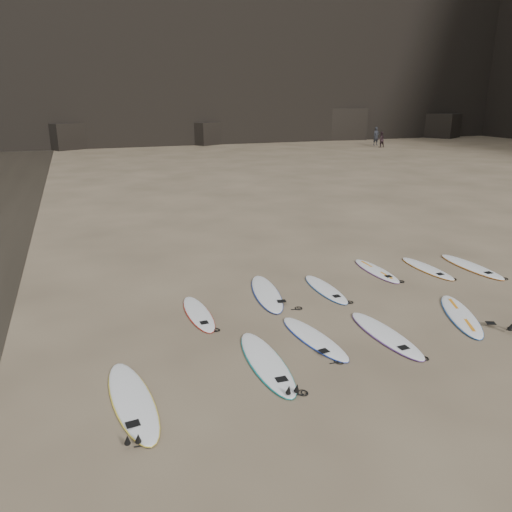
{
  "coord_description": "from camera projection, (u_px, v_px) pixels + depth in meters",
  "views": [
    {
      "loc": [
        -5.14,
        -8.67,
        5.15
      ],
      "look_at": [
        -1.35,
        1.9,
        1.5
      ],
      "focal_mm": 35.0,
      "sensor_mm": 36.0,
      "label": 1
    }
  ],
  "objects": [
    {
      "name": "surfboard_2",
      "position": [
        314.0,
        338.0,
        10.98
      ],
      "size": [
        0.91,
        2.44,
        0.09
      ],
      "primitive_type": "ellipsoid",
      "rotation": [
        0.0,
        0.0,
        0.15
      ],
      "color": "white",
      "rests_on": "ground"
    },
    {
      "name": "person_b",
      "position": [
        381.0,
        139.0,
        50.43
      ],
      "size": [
        0.79,
        0.64,
        1.56
      ],
      "primitive_type": "imported",
      "rotation": [
        0.0,
        0.0,
        3.08
      ],
      "color": "black",
      "rests_on": "ground"
    },
    {
      "name": "surfboard_10",
      "position": [
        471.0,
        266.0,
        15.52
      ],
      "size": [
        0.66,
        2.58,
        0.09
      ],
      "primitive_type": "ellipsoid",
      "rotation": [
        0.0,
        0.0,
        0.02
      ],
      "color": "white",
      "rests_on": "ground"
    },
    {
      "name": "person_a",
      "position": [
        376.0,
        136.0,
        52.38
      ],
      "size": [
        0.71,
        0.49,
        1.89
      ],
      "primitive_type": "imported",
      "rotation": [
        0.0,
        0.0,
        0.06
      ],
      "color": "black",
      "rests_on": "ground"
    },
    {
      "name": "surfboard_4",
      "position": [
        461.0,
        315.0,
        12.09
      ],
      "size": [
        1.58,
        2.56,
        0.09
      ],
      "primitive_type": "ellipsoid",
      "rotation": [
        0.0,
        0.0,
        -0.42
      ],
      "color": "white",
      "rests_on": "ground"
    },
    {
      "name": "surfboard_9",
      "position": [
        427.0,
        268.0,
        15.37
      ],
      "size": [
        0.64,
        2.29,
        0.08
      ],
      "primitive_type": "ellipsoid",
      "rotation": [
        0.0,
        0.0,
        0.04
      ],
      "color": "white",
      "rests_on": "ground"
    },
    {
      "name": "surfboard_3",
      "position": [
        385.0,
        334.0,
        11.13
      ],
      "size": [
        0.72,
        2.56,
        0.09
      ],
      "primitive_type": "ellipsoid",
      "rotation": [
        0.0,
        0.0,
        0.04
      ],
      "color": "white",
      "rests_on": "ground"
    },
    {
      "name": "surfboard_5",
      "position": [
        198.0,
        313.0,
        12.22
      ],
      "size": [
        0.57,
        2.24,
        0.08
      ],
      "primitive_type": "ellipsoid",
      "rotation": [
        0.0,
        0.0,
        0.02
      ],
      "color": "white",
      "rests_on": "ground"
    },
    {
      "name": "surfboard_6",
      "position": [
        267.0,
        293.0,
        13.45
      ],
      "size": [
        1.09,
        2.78,
        0.1
      ],
      "primitive_type": "ellipsoid",
      "rotation": [
        0.0,
        0.0,
        -0.17
      ],
      "color": "white",
      "rests_on": "ground"
    },
    {
      "name": "ground",
      "position": [
        342.0,
        339.0,
        11.01
      ],
      "size": [
        240.0,
        240.0,
        0.0
      ],
      "primitive_type": "plane",
      "color": "#897559",
      "rests_on": "ground"
    },
    {
      "name": "surfboard_7",
      "position": [
        325.0,
        289.0,
        13.74
      ],
      "size": [
        0.55,
        2.27,
        0.08
      ],
      "primitive_type": "ellipsoid",
      "rotation": [
        0.0,
        0.0,
        0.0
      ],
      "color": "white",
      "rests_on": "ground"
    },
    {
      "name": "surfboard_1",
      "position": [
        266.0,
        362.0,
        9.98
      ],
      "size": [
        0.71,
        2.71,
        0.1
      ],
      "primitive_type": "ellipsoid",
      "rotation": [
        0.0,
        0.0,
        -0.02
      ],
      "color": "white",
      "rests_on": "ground"
    },
    {
      "name": "surfboard_0",
      "position": [
        132.0,
        399.0,
        8.75
      ],
      "size": [
        0.92,
        2.78,
        0.1
      ],
      "primitive_type": "ellipsoid",
      "rotation": [
        0.0,
        0.0,
        0.1
      ],
      "color": "white",
      "rests_on": "ground"
    },
    {
      "name": "surfboard_8",
      "position": [
        376.0,
        270.0,
        15.17
      ],
      "size": [
        0.55,
        2.28,
        0.08
      ],
      "primitive_type": "ellipsoid",
      "rotation": [
        0.0,
        0.0,
        -0.0
      ],
      "color": "white",
      "rests_on": "ground"
    }
  ]
}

